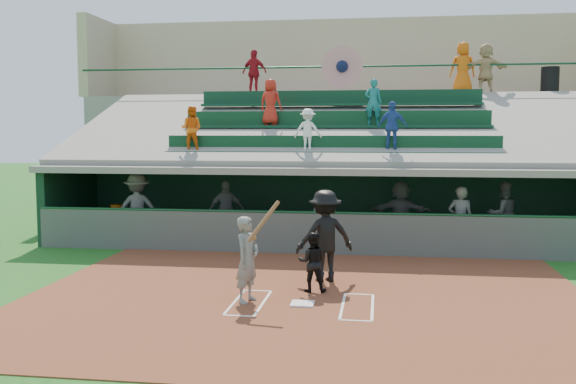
# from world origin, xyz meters

# --- Properties ---
(ground) EXTENTS (100.00, 100.00, 0.00)m
(ground) POSITION_xyz_m (0.00, 0.00, 0.00)
(ground) COLOR #195116
(ground) RESTS_ON ground
(dirt_slab) EXTENTS (11.00, 9.00, 0.02)m
(dirt_slab) POSITION_xyz_m (0.00, 0.50, 0.01)
(dirt_slab) COLOR brown
(dirt_slab) RESTS_ON ground
(home_plate) EXTENTS (0.43, 0.43, 0.03)m
(home_plate) POSITION_xyz_m (0.00, 0.00, 0.04)
(home_plate) COLOR silver
(home_plate) RESTS_ON dirt_slab
(batters_box_chalk) EXTENTS (2.65, 1.85, 0.01)m
(batters_box_chalk) POSITION_xyz_m (0.00, 0.00, 0.02)
(batters_box_chalk) COLOR white
(batters_box_chalk) RESTS_ON dirt_slab
(dugout_floor) EXTENTS (16.00, 3.50, 0.04)m
(dugout_floor) POSITION_xyz_m (0.00, 6.75, 0.02)
(dugout_floor) COLOR gray
(dugout_floor) RESTS_ON ground
(concourse_slab) EXTENTS (20.00, 3.00, 4.60)m
(concourse_slab) POSITION_xyz_m (0.00, 13.50, 2.30)
(concourse_slab) COLOR gray
(concourse_slab) RESTS_ON ground
(grandstand) EXTENTS (20.40, 10.40, 7.80)m
(grandstand) POSITION_xyz_m (-0.01, 10.51, 2.26)
(grandstand) COLOR #4C514C
(grandstand) RESTS_ON ground
(batter_at_plate) EXTENTS (0.91, 0.77, 1.95)m
(batter_at_plate) POSITION_xyz_m (-1.06, 0.05, 0.85)
(batter_at_plate) COLOR #5F615C
(batter_at_plate) RESTS_ON dirt_slab
(catcher) EXTENTS (0.61, 0.49, 1.21)m
(catcher) POSITION_xyz_m (0.08, 1.01, 0.62)
(catcher) COLOR black
(catcher) RESTS_ON dirt_slab
(home_umpire) EXTENTS (1.46, 1.19, 1.98)m
(home_umpire) POSITION_xyz_m (0.25, 1.95, 1.01)
(home_umpire) COLOR black
(home_umpire) RESTS_ON dirt_slab
(dugout_bench) EXTENTS (15.68, 5.02, 0.49)m
(dugout_bench) POSITION_xyz_m (0.15, 7.95, 0.28)
(dugout_bench) COLOR brown
(dugout_bench) RESTS_ON dugout_floor
(white_table) EXTENTS (0.90, 0.79, 0.65)m
(white_table) POSITION_xyz_m (-6.37, 6.40, 0.37)
(white_table) COLOR white
(white_table) RESTS_ON dugout_floor
(water_cooler) EXTENTS (0.38, 0.38, 0.38)m
(water_cooler) POSITION_xyz_m (-6.39, 6.48, 0.88)
(water_cooler) COLOR #C8600B
(water_cooler) RESTS_ON white_table
(dugout_player_a) EXTENTS (1.47, 1.16, 1.99)m
(dugout_player_a) POSITION_xyz_m (-5.54, 5.94, 1.04)
(dugout_player_a) COLOR #595B56
(dugout_player_a) RESTS_ON dugout_floor
(dugout_player_b) EXTENTS (1.14, 0.81, 1.79)m
(dugout_player_b) POSITION_xyz_m (-3.05, 6.57, 0.93)
(dugout_player_b) COLOR #5F625D
(dugout_player_b) RESTS_ON dugout_floor
(dugout_player_c) EXTENTS (0.85, 0.58, 1.66)m
(dugout_player_c) POSITION_xyz_m (-0.06, 5.52, 0.87)
(dugout_player_c) COLOR #5F625D
(dugout_player_c) RESTS_ON dugout_floor
(dugout_player_d) EXTENTS (1.72, 0.68, 1.80)m
(dugout_player_d) POSITION_xyz_m (2.01, 6.80, 0.94)
(dugout_player_d) COLOR #565853
(dugout_player_d) RESTS_ON dugout_floor
(dugout_player_e) EXTENTS (0.69, 0.49, 1.77)m
(dugout_player_e) POSITION_xyz_m (3.53, 5.61, 0.92)
(dugout_player_e) COLOR #555752
(dugout_player_e) RESTS_ON dugout_floor
(dugout_player_f) EXTENTS (1.04, 0.91, 1.82)m
(dugout_player_f) POSITION_xyz_m (4.82, 6.73, 0.95)
(dugout_player_f) COLOR #5D605B
(dugout_player_f) RESTS_ON dugout_floor
(trash_bin) EXTENTS (0.63, 0.63, 0.94)m
(trash_bin) POSITION_xyz_m (7.38, 12.58, 5.07)
(trash_bin) COLOR black
(trash_bin) RESTS_ON concourse_slab
(concourse_staff_a) EXTENTS (1.06, 0.66, 1.68)m
(concourse_staff_a) POSITION_xyz_m (-3.27, 12.05, 5.44)
(concourse_staff_a) COLOR #A6121D
(concourse_staff_a) RESTS_ON concourse_slab
(concourse_staff_b) EXTENTS (0.92, 0.62, 1.82)m
(concourse_staff_b) POSITION_xyz_m (4.28, 12.11, 5.51)
(concourse_staff_b) COLOR #D3580C
(concourse_staff_b) RESTS_ON concourse_slab
(concourse_staff_c) EXTENTS (1.68, 0.74, 1.75)m
(concourse_staff_c) POSITION_xyz_m (5.07, 12.10, 5.48)
(concourse_staff_c) COLOR tan
(concourse_staff_c) RESTS_ON concourse_slab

